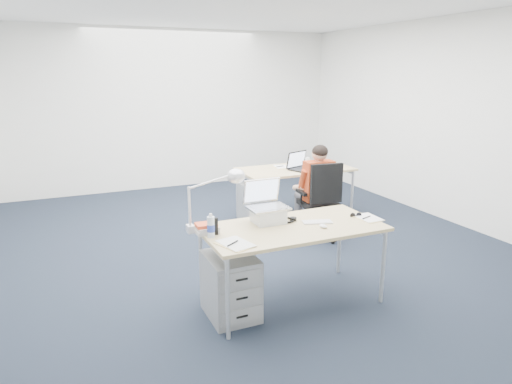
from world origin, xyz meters
The scene contains 24 objects.
floor centered at (0.00, 0.00, 0.00)m, with size 7.00×7.00×0.00m, color black.
room centered at (0.00, 0.00, 1.71)m, with size 6.02×7.02×2.80m.
desk_near centered at (-0.17, -1.28, 0.68)m, with size 1.60×0.80×0.73m.
desk_far centered at (1.06, 0.93, 0.68)m, with size 1.60×0.80×0.73m.
office_chair centered at (0.93, 0.05, 0.28)m, with size 0.70×0.70×1.00m.
seated_person centered at (0.94, 0.22, 0.60)m, with size 0.38×0.65×1.18m.
drawer_pedestal_near centered at (-0.77, -1.30, 0.28)m, with size 0.40×0.50×0.55m, color #929497.
drawer_pedestal_far centered at (0.46, 0.93, 0.28)m, with size 0.40×0.50×0.55m, color #929497.
silver_laptop centered at (-0.32, -1.10, 0.92)m, with size 0.36×0.28×0.38m, color silver, non-canonical shape.
wireless_keyboard centered at (0.08, -1.28, 0.74)m, with size 0.27×0.11×0.01m, color white.
computer_mouse centered at (0.06, -1.43, 0.75)m, with size 0.05×0.09×0.03m, color white.
headphones centered at (-0.16, -1.13, 0.75)m, with size 0.20×0.15×0.03m, color black, non-canonical shape.
can_koozie centered at (-0.36, -1.14, 0.79)m, with size 0.08×0.08×0.13m, color #161945.
water_bottle centered at (-0.92, -1.26, 0.83)m, with size 0.06×0.06×0.20m, color silver.
bear_figurine centered at (-0.31, -1.16, 0.80)m, with size 0.07×0.05×0.13m, color #2D731E, non-canonical shape.
book_stack centered at (-0.92, -1.14, 0.77)m, with size 0.19×0.14×0.08m, color silver.
cordless_phone centered at (-0.87, -1.22, 0.80)m, with size 0.04×0.02×0.15m, color black.
papers_left centered at (-0.80, -1.50, 0.73)m, with size 0.21×0.29×0.01m, color #E9CE87.
papers_right centered at (0.58, -1.37, 0.73)m, with size 0.18×0.26×0.01m, color #E9CE87.
sunglasses centered at (0.51, -1.28, 0.74)m, with size 0.12×0.05×0.03m, color black, non-canonical shape.
desk_lamp centered at (-0.88, -1.07, 1.00)m, with size 0.48×0.17×0.54m, color silver, non-canonical shape.
dark_laptop centered at (1.11, 0.80, 0.86)m, with size 0.36×0.35×0.26m, color black, non-canonical shape.
far_cup centered at (1.39, 1.16, 0.78)m, with size 0.06×0.06×0.09m, color white.
far_papers centered at (0.91, 1.08, 0.73)m, with size 0.18×0.26×0.01m, color white.
Camera 1 is at (-2.01, -4.67, 2.06)m, focal length 32.00 mm.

